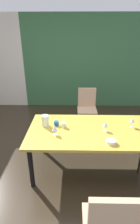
# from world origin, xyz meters

# --- Properties ---
(ground_plane) EXTENTS (5.93, 5.49, 0.02)m
(ground_plane) POSITION_xyz_m (0.00, 0.00, -0.01)
(ground_plane) COLOR #31271B
(garden_window_panel) EXTENTS (4.12, 0.10, 2.63)m
(garden_window_panel) POSITION_xyz_m (0.90, 2.69, 1.31)
(garden_window_panel) COLOR #38673F
(garden_window_panel) RESTS_ON ground_plane
(dining_table) EXTENTS (2.02, 1.08, 0.73)m
(dining_table) POSITION_xyz_m (0.61, -0.16, 0.66)
(dining_table) COLOR gold
(dining_table) RESTS_ON ground_plane
(chair_head_far) EXTENTS (0.44, 0.45, 0.95)m
(chair_head_far) POSITION_xyz_m (0.62, 1.25, 0.54)
(chair_head_far) COLOR tan
(chair_head_far) RESTS_ON ground_plane
(wine_glass_near_window) EXTENTS (0.08, 0.08, 0.16)m
(wine_glass_near_window) POSITION_xyz_m (1.24, -0.06, 0.85)
(wine_glass_near_window) COLOR silver
(wine_glass_near_window) RESTS_ON dining_table
(wine_glass_rear) EXTENTS (0.08, 0.08, 0.15)m
(wine_glass_rear) POSITION_xyz_m (0.79, -0.19, 0.84)
(wine_glass_rear) COLOR silver
(wine_glass_rear) RESTS_ON dining_table
(wine_glass_west) EXTENTS (0.08, 0.08, 0.16)m
(wine_glass_west) POSITION_xyz_m (0.03, -0.32, 0.84)
(wine_glass_west) COLOR silver
(wine_glass_west) RESTS_ON dining_table
(serving_bowl_front) EXTENTS (0.14, 0.14, 0.05)m
(serving_bowl_front) POSITION_xyz_m (0.82, -0.53, 0.76)
(serving_bowl_front) COLOR #F4DECD
(serving_bowl_front) RESTS_ON dining_table
(cup_left) EXTENTS (0.08, 0.08, 0.08)m
(cup_left) POSITION_xyz_m (0.03, -0.04, 0.77)
(cup_left) COLOR #1B4E95
(cup_left) RESTS_ON dining_table
(cup_south) EXTENTS (0.08, 0.08, 0.08)m
(cup_south) POSITION_xyz_m (0.15, -0.09, 0.77)
(cup_south) COLOR silver
(cup_south) RESTS_ON dining_table
(pitcher_north) EXTENTS (0.13, 0.12, 0.19)m
(pitcher_north) POSITION_xyz_m (-0.15, -0.06, 0.83)
(pitcher_north) COLOR silver
(pitcher_north) RESTS_ON dining_table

